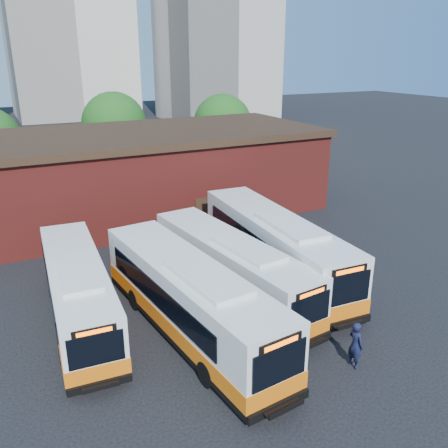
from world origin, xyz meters
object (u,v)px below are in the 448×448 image
bus_midwest (190,302)px  transit_worker (356,345)px  bus_west (78,293)px  bus_mideast (231,270)px  bus_east (274,248)px

bus_midwest → transit_worker: bus_midwest is taller
bus_midwest → bus_west: bearing=135.4°
bus_midwest → transit_worker: 7.24m
bus_west → bus_mideast: (7.46, -1.08, 0.06)m
bus_east → transit_worker: (-1.57, -8.59, -0.67)m
bus_west → bus_east: 10.81m
bus_west → bus_midwest: 5.40m
bus_east → transit_worker: size_ratio=6.78×
bus_mideast → bus_east: (3.35, 1.13, 0.17)m
bus_mideast → bus_east: 3.54m
bus_west → bus_midwest: bus_midwest is taller
bus_west → bus_midwest: (4.23, -3.34, 0.17)m
bus_midwest → bus_mideast: size_ratio=1.07×
bus_midwest → bus_east: (6.58, 3.40, 0.06)m
transit_worker → bus_east: bearing=-11.2°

